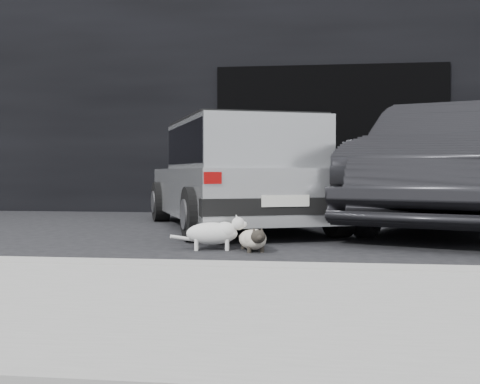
# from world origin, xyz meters

# --- Properties ---
(ground) EXTENTS (80.00, 80.00, 0.00)m
(ground) POSITION_xyz_m (0.00, 0.00, 0.00)
(ground) COLOR black
(ground) RESTS_ON ground
(building_facade) EXTENTS (34.00, 4.00, 5.00)m
(building_facade) POSITION_xyz_m (1.00, 6.00, 2.50)
(building_facade) COLOR black
(building_facade) RESTS_ON ground
(garage_opening) EXTENTS (4.00, 0.10, 2.60)m
(garage_opening) POSITION_xyz_m (1.00, 3.99, 1.30)
(garage_opening) COLOR black
(garage_opening) RESTS_ON ground
(curb) EXTENTS (18.00, 0.25, 0.12)m
(curb) POSITION_xyz_m (1.00, -2.60, 0.06)
(curb) COLOR gray
(curb) RESTS_ON ground
(sidewalk) EXTENTS (18.00, 2.20, 0.11)m
(sidewalk) POSITION_xyz_m (1.00, -3.80, 0.06)
(sidewalk) COLOR gray
(sidewalk) RESTS_ON ground
(silver_hatchback) EXTENTS (3.06, 4.21, 1.42)m
(silver_hatchback) POSITION_xyz_m (-0.24, 1.11, 0.77)
(silver_hatchback) COLOR #B3B6B8
(silver_hatchback) RESTS_ON ground
(second_car) EXTENTS (3.43, 5.32, 1.66)m
(second_car) POSITION_xyz_m (2.57, 1.36, 0.83)
(second_car) COLOR black
(second_car) RESTS_ON ground
(cat_siamese) EXTENTS (0.38, 0.68, 0.25)m
(cat_siamese) POSITION_xyz_m (0.19, -1.07, 0.11)
(cat_siamese) COLOR beige
(cat_siamese) RESTS_ON ground
(cat_white) EXTENTS (0.72, 0.31, 0.34)m
(cat_white) POSITION_xyz_m (-0.18, -1.02, 0.17)
(cat_white) COLOR silver
(cat_white) RESTS_ON ground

